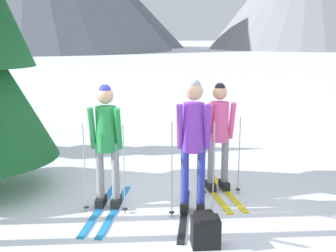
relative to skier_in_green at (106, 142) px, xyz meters
name	(u,v)px	position (x,y,z in m)	size (l,w,h in m)	color
ground_plane	(174,204)	(0.92, -0.11, -0.95)	(400.00, 400.00, 0.00)	white
skier_in_green	(106,142)	(0.00, 0.00, 0.00)	(0.86, 1.74, 1.73)	#1E84D1
skier_in_purple	(193,138)	(1.11, -0.40, 0.09)	(0.82, 1.70, 1.82)	black
skier_in_pink	(219,131)	(1.72, 0.29, -0.01)	(0.61, 1.63, 1.68)	yellow
backpack_on_snow_front	(205,231)	(0.99, -1.35, -0.76)	(0.35, 0.28, 0.38)	black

